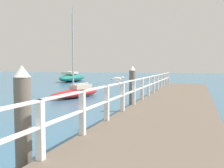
# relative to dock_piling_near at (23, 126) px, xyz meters

# --- Properties ---
(pier_deck) EXTENTS (3.18, 23.90, 0.52)m
(pier_deck) POSITION_rel_dock_piling_near_xyz_m (1.89, 7.90, -0.78)
(pier_deck) COLOR brown
(pier_deck) RESTS_ON ground_plane
(pier_railing) EXTENTS (0.12, 22.42, 1.00)m
(pier_railing) POSITION_rel_dock_piling_near_xyz_m (0.38, 7.90, 0.09)
(pier_railing) COLOR white
(pier_railing) RESTS_ON pier_deck
(dock_piling_near) EXTENTS (0.29, 0.29, 2.07)m
(dock_piling_near) POSITION_rel_dock_piling_near_xyz_m (0.00, 0.00, 0.00)
(dock_piling_near) COLOR #6B6056
(dock_piling_near) RESTS_ON ground_plane
(dock_piling_far) EXTENTS (0.29, 0.29, 2.07)m
(dock_piling_far) POSITION_rel_dock_piling_near_xyz_m (0.00, 7.58, 0.00)
(dock_piling_far) COLOR #6B6056
(dock_piling_far) RESTS_ON ground_plane
(seagull_background) EXTENTS (0.41, 0.33, 0.21)m
(seagull_background) POSITION_rel_dock_piling_near_xyz_m (0.39, 4.13, 0.61)
(seagull_background) COLOR white
(seagull_background) RESTS_ON pier_railing
(boat_3) EXTENTS (2.32, 4.60, 5.37)m
(boat_3) POSITION_rel_dock_piling_near_xyz_m (-4.81, 11.48, -0.70)
(boat_3) COLOR red
(boat_3) RESTS_ON ground_plane
(boat_4) EXTENTS (3.87, 8.77, 10.21)m
(boat_4) POSITION_rel_dock_piling_near_xyz_m (-13.53, 27.69, -0.47)
(boat_4) COLOR #197266
(boat_4) RESTS_ON ground_plane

